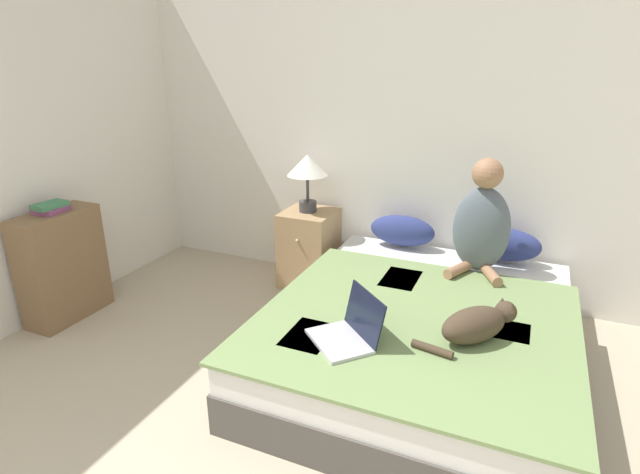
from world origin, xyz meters
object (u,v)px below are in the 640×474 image
object	(u,v)px
pillow_near	(402,231)
laptop_open	(348,331)
cat_tabby	(477,324)
person_sitting	(482,223)
pillow_far	(504,244)
book_stack_top	(51,208)
table_lamp	(307,169)
bookshelf	(62,266)
nightstand	(309,248)
bed	(421,335)

from	to	relation	value
pillow_near	laptop_open	bearing A→B (deg)	-85.95
laptop_open	cat_tabby	bearing A→B (deg)	66.99
laptop_open	person_sitting	bearing A→B (deg)	110.54
pillow_far	book_stack_top	bearing A→B (deg)	-155.46
table_lamp	cat_tabby	bearing A→B (deg)	-37.00
bookshelf	book_stack_top	size ratio (longest dim) A/B	3.52
nightstand	table_lamp	bearing A→B (deg)	174.73
pillow_far	bookshelf	size ratio (longest dim) A/B	0.63
table_lamp	bookshelf	world-z (taller)	table_lamp
table_lamp	bookshelf	size ratio (longest dim) A/B	0.58
pillow_near	bed	bearing A→B (deg)	-67.77
cat_tabby	bookshelf	bearing A→B (deg)	133.25
cat_tabby	bookshelf	xyz separation A→B (m)	(-2.87, -0.12, -0.12)
person_sitting	bookshelf	distance (m)	2.99
cat_tabby	pillow_near	bearing A→B (deg)	71.42
pillow_far	laptop_open	distance (m)	1.63
bed	bookshelf	bearing A→B (deg)	-170.88
book_stack_top	bed	bearing A→B (deg)	9.09
cat_tabby	laptop_open	bearing A→B (deg)	155.07
nightstand	bookshelf	xyz separation A→B (m)	(-1.40, -1.24, 0.09)
bed	nightstand	bearing A→B (deg)	143.82
pillow_near	person_sitting	size ratio (longest dim) A/B	0.65
pillow_far	laptop_open	xyz separation A→B (m)	(-0.65, -1.49, -0.07)
pillow_near	table_lamp	distance (m)	0.89
person_sitting	table_lamp	xyz separation A→B (m)	(-1.38, 0.17, 0.22)
laptop_open	book_stack_top	world-z (taller)	book_stack_top
pillow_near	laptop_open	size ratio (longest dim) A/B	1.11
laptop_open	nightstand	size ratio (longest dim) A/B	0.72
table_lamp	book_stack_top	world-z (taller)	table_lamp
pillow_near	cat_tabby	bearing A→B (deg)	-59.43
book_stack_top	cat_tabby	bearing A→B (deg)	2.38
table_lamp	book_stack_top	bearing A→B (deg)	-138.35
nightstand	bookshelf	distance (m)	1.87
pillow_far	bookshelf	bearing A→B (deg)	-155.41
cat_tabby	table_lamp	distance (m)	1.92
book_stack_top	bookshelf	bearing A→B (deg)	-9.49
pillow_near	bookshelf	xyz separation A→B (m)	(-2.16, -1.33, -0.14)
cat_tabby	nightstand	size ratio (longest dim) A/B	0.75
cat_tabby	book_stack_top	size ratio (longest dim) A/B	2.09
bed	pillow_near	xyz separation A→B (m)	(-0.38, 0.93, 0.34)
bed	person_sitting	world-z (taller)	person_sitting
cat_tabby	nightstand	xyz separation A→B (m)	(-1.47, 1.12, -0.20)
pillow_near	person_sitting	bearing A→B (deg)	-23.28
pillow_far	book_stack_top	xyz separation A→B (m)	(-2.92, -1.33, 0.29)
pillow_near	bookshelf	distance (m)	2.54
pillow_near	table_lamp	size ratio (longest dim) A/B	1.09
person_sitting	cat_tabby	size ratio (longest dim) A/B	1.64
pillow_near	pillow_far	bearing A→B (deg)	0.00
pillow_near	book_stack_top	bearing A→B (deg)	-148.34
bed	pillow_far	distance (m)	1.06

